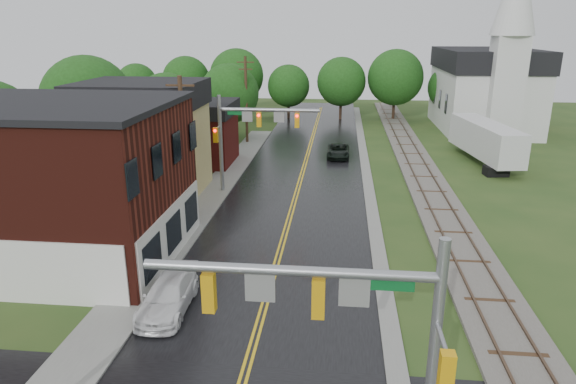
% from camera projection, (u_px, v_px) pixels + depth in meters
% --- Properties ---
extents(main_road, '(10.00, 90.00, 0.02)m').
position_uv_depth(main_road, '(300.00, 182.00, 41.00)').
color(main_road, black).
rests_on(main_road, ground).
extents(curb_right, '(0.80, 70.00, 0.12)m').
position_uv_depth(curb_right, '(365.00, 168.00, 45.20)').
color(curb_right, gray).
rests_on(curb_right, ground).
extents(sidewalk_left, '(2.40, 50.00, 0.12)m').
position_uv_depth(sidewalk_left, '(208.00, 199.00, 36.88)').
color(sidewalk_left, gray).
rests_on(sidewalk_left, ground).
extents(brick_building, '(14.30, 10.30, 8.30)m').
position_uv_depth(brick_building, '(39.00, 181.00, 26.76)').
color(brick_building, '#45160E').
rests_on(brick_building, ground).
extents(yellow_house, '(8.00, 7.00, 6.40)m').
position_uv_depth(yellow_house, '(145.00, 151.00, 37.32)').
color(yellow_house, tan).
rests_on(yellow_house, ground).
extents(darkred_building, '(7.00, 6.00, 4.40)m').
position_uv_depth(darkred_building, '(194.00, 139.00, 46.05)').
color(darkred_building, '#3F0F0C').
rests_on(darkred_building, ground).
extents(church, '(10.40, 18.40, 20.00)m').
position_uv_depth(church, '(488.00, 81.00, 59.71)').
color(church, silver).
rests_on(church, ground).
extents(railroad, '(3.20, 80.00, 0.30)m').
position_uv_depth(railroad, '(419.00, 168.00, 44.71)').
color(railroad, '#59544C').
rests_on(railroad, ground).
extents(traffic_signal_near, '(7.34, 0.30, 7.20)m').
position_uv_depth(traffic_signal_near, '(349.00, 319.00, 12.63)').
color(traffic_signal_near, gray).
rests_on(traffic_signal_near, ground).
extents(traffic_signal_far, '(7.34, 0.43, 7.20)m').
position_uv_depth(traffic_signal_far, '(249.00, 127.00, 36.98)').
color(traffic_signal_far, gray).
rests_on(traffic_signal_far, ground).
extents(utility_pole_b, '(1.80, 0.28, 9.00)m').
position_uv_depth(utility_pole_b, '(184.00, 144.00, 32.65)').
color(utility_pole_b, '#382616').
rests_on(utility_pole_b, ground).
extents(utility_pole_c, '(1.80, 0.28, 9.00)m').
position_uv_depth(utility_pole_c, '(246.00, 98.00, 53.48)').
color(utility_pole_c, '#382616').
rests_on(utility_pole_c, ground).
extents(tree_left_b, '(7.60, 7.60, 9.69)m').
position_uv_depth(tree_left_b, '(89.00, 104.00, 42.81)').
color(tree_left_b, black).
rests_on(tree_left_b, ground).
extents(tree_left_c, '(6.00, 6.00, 7.65)m').
position_uv_depth(tree_left_c, '(168.00, 105.00, 50.35)').
color(tree_left_c, black).
rests_on(tree_left_c, ground).
extents(tree_left_e, '(6.40, 6.40, 8.16)m').
position_uv_depth(tree_left_e, '(231.00, 95.00, 55.45)').
color(tree_left_e, black).
rests_on(tree_left_e, ground).
extents(suv_dark, '(2.09, 4.46, 1.23)m').
position_uv_depth(suv_dark, '(338.00, 151.00, 48.57)').
color(suv_dark, black).
rests_on(suv_dark, ground).
extents(pickup_white, '(2.02, 4.71, 1.35)m').
position_uv_depth(pickup_white, '(168.00, 296.00, 22.26)').
color(pickup_white, white).
rests_on(pickup_white, ground).
extents(semi_trailer, '(4.18, 11.67, 3.66)m').
position_uv_depth(semi_trailer, '(485.00, 139.00, 46.10)').
color(semi_trailer, black).
rests_on(semi_trailer, ground).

